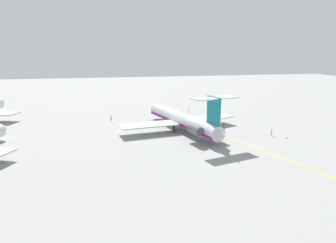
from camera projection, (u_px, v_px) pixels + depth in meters
The scene contains 8 objects.
ground at pixel (214, 123), 93.57m from camera, with size 367.96×367.96×0.00m, color gray.
main_jetliner at pixel (184, 120), 83.65m from camera, with size 40.27×35.98×11.87m.
ground_crew_near_nose at pixel (272, 132), 79.40m from camera, with size 0.39×0.30×1.82m.
ground_crew_near_tail at pixel (111, 117), 97.38m from camera, with size 0.27×0.37×1.69m.
ground_crew_portside at pixel (189, 109), 110.55m from camera, with size 0.42×0.27×1.69m.
safety_cone_nose at pixel (202, 111), 111.00m from camera, with size 0.40×0.40×0.55m, color #EA590F.
safety_cone_wingtip at pixel (287, 137), 77.16m from camera, with size 0.40×0.40×0.55m, color #EA590F.
taxiway_centreline at pixel (207, 129), 87.10m from camera, with size 105.95×0.36×0.01m, color gold.
Camera 1 is at (-85.45, 34.44, 22.06)m, focal length 31.50 mm.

